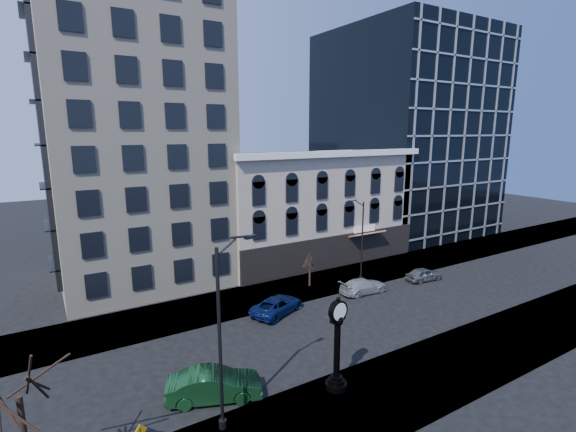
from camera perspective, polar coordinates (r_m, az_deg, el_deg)
ground at (r=30.80m, az=0.68°, el=-16.47°), size 160.00×160.00×0.00m
sidewalk_far at (r=37.16m, az=-5.95°, el=-11.33°), size 160.00×6.00×0.12m
sidewalk_near at (r=25.33m, az=11.11°, el=-23.37°), size 160.00×6.00×0.12m
cream_tower at (r=43.06m, az=-20.85°, el=17.30°), size 15.90×15.40×42.50m
victorian_row at (r=47.81m, az=2.91°, el=1.33°), size 22.60×11.19×12.50m
glass_office at (r=63.91m, az=15.68°, el=10.72°), size 20.00×20.15×28.00m
street_clock at (r=24.52m, az=6.72°, el=-17.46°), size 1.25×1.25×5.50m
street_lamp_near at (r=19.97m, az=-7.84°, el=-9.05°), size 2.50×0.77×9.75m
street_lamp_far at (r=39.98m, az=9.57°, el=-0.36°), size 2.13×0.33×8.22m
bare_tree_near at (r=18.54m, az=-33.29°, el=-17.18°), size 4.64×4.64×7.96m
bare_tree_far at (r=39.13m, az=3.01°, el=-5.92°), size 2.02×2.02×3.47m
car_near_b at (r=24.90m, az=-10.06°, el=-21.81°), size 5.46×3.52×1.70m
car_far_a at (r=34.36m, az=-1.51°, el=-12.10°), size 5.44×4.07×1.37m
car_far_b at (r=38.95m, az=10.27°, el=-9.39°), size 4.67×2.06×1.33m
car_far_c at (r=43.48m, az=18.08°, el=-7.58°), size 3.92×1.88×1.29m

